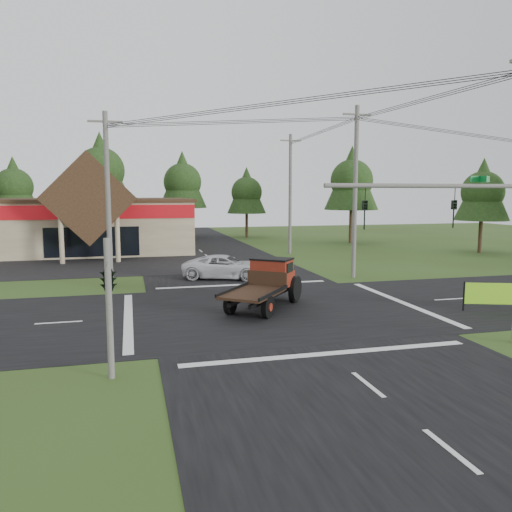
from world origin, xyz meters
name	(u,v)px	position (x,y,z in m)	size (l,w,h in m)	color
ground	(274,310)	(0.00, 0.00, 0.00)	(120.00, 120.00, 0.00)	#314518
road_ns	(274,310)	(0.00, 0.00, 0.01)	(12.00, 120.00, 0.02)	black
road_ew	(274,310)	(0.00, 0.00, 0.01)	(120.00, 12.00, 0.02)	black
parking_apron	(37,266)	(-14.00, 19.00, 0.01)	(28.00, 14.00, 0.02)	black
cvs_building	(36,224)	(-15.70, 29.57, 2.78)	(30.40, 18.20, 9.19)	gray
traffic_signal_mast	(484,229)	(5.82, -7.50, 4.43)	(8.12, 0.24, 7.00)	#595651
traffic_signal_corner	(108,266)	(-7.50, -7.32, 3.52)	(0.53, 2.48, 4.40)	#595651
utility_pole_nw	(108,199)	(-8.00, 8.00, 5.39)	(2.00, 0.30, 10.50)	#595651
utility_pole_ne	(355,191)	(8.00, 8.00, 5.89)	(2.00, 0.30, 11.50)	#595651
utility_pole_n	(290,193)	(8.00, 22.00, 5.74)	(2.00, 0.30, 11.20)	#595651
tree_row_b	(14,185)	(-20.00, 42.00, 6.70)	(5.60, 5.60, 10.10)	#332316
tree_row_c	(100,168)	(-10.00, 41.00, 8.72)	(7.28, 7.28, 13.13)	#332316
tree_row_d	(183,180)	(0.00, 42.00, 7.38)	(6.16, 6.16, 11.11)	#332316
tree_row_e	(247,191)	(8.00, 40.00, 6.03)	(5.04, 5.04, 9.09)	#332316
tree_side_ne	(352,179)	(18.00, 30.00, 7.38)	(6.16, 6.16, 11.11)	#332316
tree_side_e_near	(483,190)	(26.00, 18.00, 6.03)	(5.04, 5.04, 9.09)	#332316
antique_flatbed_truck	(263,284)	(-0.46, 0.45, 1.23)	(2.24, 5.88, 2.46)	#631D0E
roadside_banner	(508,297)	(10.92, -3.14, 0.73)	(4.29, 0.13, 1.47)	#81D61C
white_pickup	(225,267)	(-0.62, 9.68, 0.79)	(2.62, 5.69, 1.58)	silver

